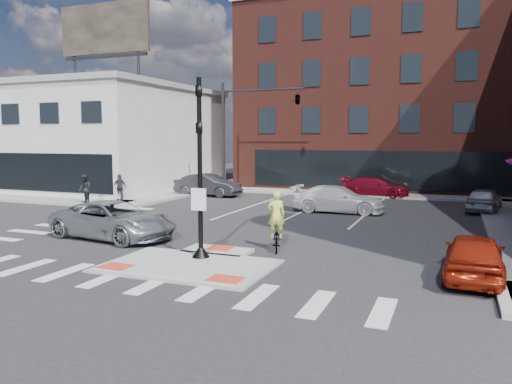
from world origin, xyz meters
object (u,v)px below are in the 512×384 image
at_px(pedestrian_b, 120,187).
at_px(bg_car_silver, 484,200).
at_px(red_sedan, 474,256).
at_px(silver_suv, 114,220).
at_px(bg_car_dark, 208,185).
at_px(bg_car_red, 375,187).
at_px(pedestrian_a, 85,189).
at_px(cyclist, 276,230).
at_px(white_pickup, 338,199).

bearing_deg(pedestrian_b, bg_car_silver, 10.35).
bearing_deg(red_sedan, silver_suv, -2.55).
bearing_deg(pedestrian_b, bg_car_dark, 55.76).
xyz_separation_m(bg_car_red, pedestrian_b, (-14.71, -9.50, 0.31)).
relative_size(red_sedan, pedestrian_a, 2.32).
relative_size(cyclist, pedestrian_a, 1.26).
xyz_separation_m(silver_suv, bg_car_red, (7.82, 19.09, -0.08)).
distance_m(bg_car_dark, pedestrian_b, 6.45).
relative_size(bg_car_dark, bg_car_silver, 1.18).
bearing_deg(pedestrian_b, pedestrian_a, -118.60).
distance_m(bg_car_dark, bg_car_red, 11.88).
xyz_separation_m(silver_suv, bg_car_dark, (-3.32, 14.96, 0.03)).
distance_m(silver_suv, bg_car_silver, 20.07).
distance_m(bg_car_red, cyclist, 18.72).
height_order(bg_car_silver, cyclist, cyclist).
distance_m(silver_suv, bg_car_dark, 15.33).
relative_size(bg_car_silver, pedestrian_a, 2.32).
xyz_separation_m(cyclist, pedestrian_b, (-13.85, 9.20, 0.25)).
xyz_separation_m(red_sedan, bg_car_red, (-5.79, 20.16, -0.01)).
relative_size(cyclist, pedestrian_b, 1.31).
xyz_separation_m(silver_suv, cyclist, (6.96, 0.39, -0.02)).
xyz_separation_m(red_sedan, cyclist, (-6.65, 1.46, 0.05)).
height_order(white_pickup, pedestrian_a, pedestrian_a).
height_order(red_sedan, bg_car_dark, bg_car_dark).
height_order(silver_suv, bg_car_dark, bg_car_dark).
height_order(red_sedan, bg_car_silver, red_sedan).
xyz_separation_m(bg_car_red, pedestrian_a, (-15.78, -11.50, 0.35)).
bearing_deg(cyclist, red_sedan, 148.00).
xyz_separation_m(white_pickup, bg_car_red, (0.79, 8.50, -0.06)).
xyz_separation_m(red_sedan, white_pickup, (-6.58, 11.66, 0.05)).
relative_size(silver_suv, bg_car_red, 1.17).
height_order(red_sedan, pedestrian_b, pedestrian_b).
bearing_deg(pedestrian_a, bg_car_red, 62.51).
relative_size(white_pickup, bg_car_silver, 1.25).
bearing_deg(silver_suv, pedestrian_b, 43.91).
distance_m(red_sedan, white_pickup, 13.39).
bearing_deg(bg_car_dark, silver_suv, -164.50).
distance_m(white_pickup, bg_car_dark, 11.24).
relative_size(bg_car_silver, cyclist, 1.84).
xyz_separation_m(bg_car_silver, cyclist, (-7.65, -13.37, 0.05)).
bearing_deg(bg_car_silver, white_pickup, 32.06).
height_order(red_sedan, bg_car_red, red_sedan).
height_order(pedestrian_a, pedestrian_b, pedestrian_a).
relative_size(bg_car_silver, pedestrian_b, 2.42).
relative_size(bg_car_dark, pedestrian_a, 2.74).
xyz_separation_m(bg_car_silver, pedestrian_a, (-22.56, -6.17, 0.34)).
bearing_deg(silver_suv, cyclist, -78.60).
bearing_deg(bg_car_red, bg_car_dark, 116.82).
relative_size(white_pickup, cyclist, 2.30).
relative_size(silver_suv, white_pickup, 1.08).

